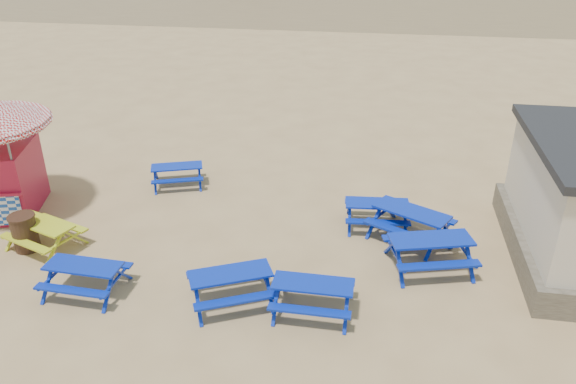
% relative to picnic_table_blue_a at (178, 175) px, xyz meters
% --- Properties ---
extents(ground, '(400.00, 400.00, 0.00)m').
position_rel_picnic_table_blue_a_xyz_m(ground, '(2.99, -3.41, -0.34)').
color(ground, tan).
rests_on(ground, ground).
extents(picnic_table_blue_a, '(1.93, 1.74, 0.67)m').
position_rel_picnic_table_blue_a_xyz_m(picnic_table_blue_a, '(0.00, 0.00, 0.00)').
color(picnic_table_blue_a, '#01249B').
rests_on(picnic_table_blue_a, ground).
extents(picnic_table_blue_b, '(2.51, 2.35, 0.83)m').
position_rel_picnic_table_blue_a_xyz_m(picnic_table_blue_b, '(7.25, -2.12, 0.08)').
color(picnic_table_blue_b, '#01249B').
rests_on(picnic_table_blue_b, ground).
extents(picnic_table_blue_c, '(1.86, 1.55, 0.73)m').
position_rel_picnic_table_blue_a_xyz_m(picnic_table_blue_c, '(6.35, -1.61, 0.03)').
color(picnic_table_blue_c, '#01249B').
rests_on(picnic_table_blue_c, ground).
extents(picnic_table_blue_d, '(1.79, 1.46, 0.73)m').
position_rel_picnic_table_blue_a_xyz_m(picnic_table_blue_d, '(-0.17, -5.78, 0.03)').
color(picnic_table_blue_d, '#01249B').
rests_on(picnic_table_blue_d, ground).
extents(picnic_table_blue_e, '(2.27, 2.11, 0.76)m').
position_rel_picnic_table_blue_a_xyz_m(picnic_table_blue_e, '(3.22, -5.58, 0.05)').
color(picnic_table_blue_e, '#01249B').
rests_on(picnic_table_blue_e, ground).
extents(picnic_table_blue_f, '(2.35, 2.08, 0.83)m').
position_rel_picnic_table_blue_a_xyz_m(picnic_table_blue_f, '(7.68, -3.49, 0.08)').
color(picnic_table_blue_f, '#01249B').
rests_on(picnic_table_blue_f, ground).
extents(picnic_table_yellow, '(2.11, 1.91, 0.73)m').
position_rel_picnic_table_blue_a_xyz_m(picnic_table_yellow, '(-2.14, -4.17, 0.03)').
color(picnic_table_yellow, '#B0A113').
rests_on(picnic_table_yellow, ground).
extents(litter_bin, '(0.68, 0.68, 0.99)m').
position_rel_picnic_table_blue_a_xyz_m(litter_bin, '(-2.57, -4.33, 0.17)').
color(litter_bin, '#3E2919').
rests_on(litter_bin, ground).
extents(picnic_table_blue_g, '(1.77, 1.43, 0.74)m').
position_rel_picnic_table_blue_a_xyz_m(picnic_table_blue_g, '(5.07, -5.62, 0.03)').
color(picnic_table_blue_g, '#01249B').
rests_on(picnic_table_blue_g, ground).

